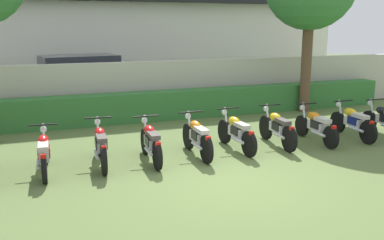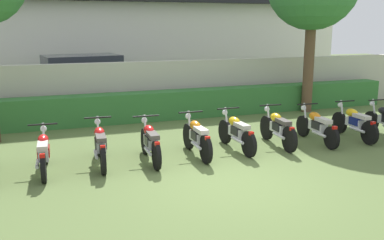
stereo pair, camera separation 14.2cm
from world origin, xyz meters
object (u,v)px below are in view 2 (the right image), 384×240
object	(u,v)px
parked_car	(87,80)
motorcycle_in_row_5	(197,137)
motorcycle_in_row_3	(100,145)
motorcycle_in_row_7	(278,128)
motorcycle_in_row_2	(44,152)
motorcycle_in_row_6	(236,132)
motorcycle_in_row_8	(317,126)
motorcycle_in_row_4	(150,142)
motorcycle_in_row_9	(354,122)

from	to	relation	value
parked_car	motorcycle_in_row_5	xyz separation A→B (m)	(1.56, -7.59, -0.48)
motorcycle_in_row_3	motorcycle_in_row_7	xyz separation A→B (m)	(4.41, 0.01, 0.00)
motorcycle_in_row_7	motorcycle_in_row_5	bearing A→B (deg)	97.09
motorcycle_in_row_2	motorcycle_in_row_7	bearing A→B (deg)	-85.50
motorcycle_in_row_3	motorcycle_in_row_6	size ratio (longest dim) A/B	1.01
motorcycle_in_row_3	motorcycle_in_row_8	bearing A→B (deg)	-86.41
motorcycle_in_row_4	motorcycle_in_row_8	world-z (taller)	motorcycle_in_row_4
motorcycle_in_row_2	motorcycle_in_row_5	distance (m)	3.36
motorcycle_in_row_4	motorcycle_in_row_8	xyz separation A→B (m)	(4.44, 0.06, -0.01)
parked_car	motorcycle_in_row_5	bearing A→B (deg)	-86.26
motorcycle_in_row_2	motorcycle_in_row_8	world-z (taller)	same
motorcycle_in_row_2	motorcycle_in_row_3	world-z (taller)	motorcycle_in_row_3
motorcycle_in_row_4	motorcycle_in_row_7	bearing A→B (deg)	-84.85
motorcycle_in_row_3	motorcycle_in_row_7	size ratio (longest dim) A/B	1.02
parked_car	motorcycle_in_row_8	size ratio (longest dim) A/B	2.47
motorcycle_in_row_2	motorcycle_in_row_5	size ratio (longest dim) A/B	0.97
motorcycle_in_row_5	motorcycle_in_row_9	size ratio (longest dim) A/B	0.99
motorcycle_in_row_2	motorcycle_in_row_7	size ratio (longest dim) A/B	0.94
motorcycle_in_row_4	motorcycle_in_row_7	xyz separation A→B (m)	(3.33, 0.14, 0.01)
motorcycle_in_row_6	motorcycle_in_row_9	xyz separation A→B (m)	(3.42, -0.12, -0.00)
motorcycle_in_row_3	motorcycle_in_row_5	xyz separation A→B (m)	(2.20, -0.10, 0.00)
parked_car	motorcycle_in_row_8	bearing A→B (deg)	-65.02
motorcycle_in_row_3	motorcycle_in_row_9	bearing A→B (deg)	-86.47
motorcycle_in_row_3	motorcycle_in_row_4	world-z (taller)	motorcycle_in_row_3
parked_car	motorcycle_in_row_9	bearing A→B (deg)	-59.30
motorcycle_in_row_6	motorcycle_in_row_3	bearing A→B (deg)	89.61
parked_car	motorcycle_in_row_2	bearing A→B (deg)	-111.22
motorcycle_in_row_5	motorcycle_in_row_2	bearing A→B (deg)	91.61
motorcycle_in_row_6	motorcycle_in_row_9	bearing A→B (deg)	-92.70
motorcycle_in_row_5	motorcycle_in_row_6	xyz separation A→B (m)	(1.07, 0.12, -0.01)
motorcycle_in_row_5	motorcycle_in_row_7	xyz separation A→B (m)	(2.21, 0.11, 0.00)
motorcycle_in_row_4	motorcycle_in_row_5	bearing A→B (deg)	-85.54
motorcycle_in_row_6	motorcycle_in_row_7	xyz separation A→B (m)	(1.14, -0.01, 0.01)
motorcycle_in_row_6	motorcycle_in_row_7	world-z (taller)	motorcycle_in_row_7
motorcycle_in_row_4	motorcycle_in_row_6	bearing A→B (deg)	-83.29
motorcycle_in_row_2	motorcycle_in_row_9	size ratio (longest dim) A/B	0.95
motorcycle_in_row_4	motorcycle_in_row_6	size ratio (longest dim) A/B	0.95
motorcycle_in_row_6	motorcycle_in_row_5	bearing A→B (deg)	95.54
parked_car	motorcycle_in_row_4	distance (m)	7.65
motorcycle_in_row_5	motorcycle_in_row_9	xyz separation A→B (m)	(4.49, -0.00, -0.01)
motorcycle_in_row_4	motorcycle_in_row_6	xyz separation A→B (m)	(2.19, 0.15, 0.00)
motorcycle_in_row_3	motorcycle_in_row_7	bearing A→B (deg)	-85.54
parked_car	motorcycle_in_row_8	distance (m)	9.02
parked_car	motorcycle_in_row_3	distance (m)	7.53
motorcycle_in_row_4	motorcycle_in_row_8	size ratio (longest dim) A/B	0.95
motorcycle_in_row_2	motorcycle_in_row_4	size ratio (longest dim) A/B	0.98
motorcycle_in_row_4	motorcycle_in_row_7	world-z (taller)	motorcycle_in_row_7
parked_car	motorcycle_in_row_6	distance (m)	7.94
parked_car	motorcycle_in_row_8	xyz separation A→B (m)	(4.89, -7.56, -0.50)
motorcycle_in_row_2	motorcycle_in_row_8	bearing A→B (deg)	-86.40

